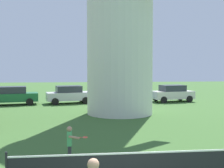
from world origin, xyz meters
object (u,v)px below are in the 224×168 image
at_px(windmill, 120,1).
at_px(parked_car_silver, 69,94).
at_px(tennis_net, 121,165).
at_px(parked_car_cream, 172,93).
at_px(player_far, 70,141).
at_px(parked_car_green, 11,95).
at_px(parked_car_blue, 122,94).

distance_m(windmill, parked_car_silver, 9.89).
relative_size(tennis_net, parked_car_cream, 1.37).
height_order(player_far, parked_car_cream, parked_car_cream).
xyz_separation_m(parked_car_green, parked_car_blue, (9.58, 0.04, -0.00)).
distance_m(parked_car_silver, parked_car_blue, 4.76).
xyz_separation_m(player_far, parked_car_green, (-5.55, 15.30, 0.14)).
relative_size(player_far, parked_car_silver, 0.28).
relative_size(windmill, player_far, 13.33).
relative_size(tennis_net, parked_car_silver, 1.34).
relative_size(windmill, parked_car_cream, 3.86).
relative_size(parked_car_green, parked_car_silver, 1.12).
bearing_deg(player_far, parked_car_blue, 75.25).
distance_m(tennis_net, parked_car_silver, 18.37).
height_order(parked_car_green, parked_car_blue, same).
height_order(tennis_net, parked_car_green, parked_car_green).
xyz_separation_m(windmill, parked_car_green, (-8.56, 5.62, -6.83)).
bearing_deg(parked_car_green, player_far, -70.07).
xyz_separation_m(tennis_net, parked_car_silver, (-2.04, 18.26, 0.12)).
bearing_deg(parked_car_blue, parked_car_green, -179.74).
relative_size(windmill, parked_car_silver, 3.77).
bearing_deg(parked_car_silver, parked_car_green, -174.19).
bearing_deg(parked_car_cream, player_far, -119.00).
bearing_deg(parked_car_green, tennis_net, -68.83).
height_order(tennis_net, parked_car_blue, parked_car_blue).
bearing_deg(tennis_net, player_far, 118.40).
xyz_separation_m(tennis_net, parked_car_green, (-6.88, 17.77, 0.12)).
height_order(parked_car_silver, parked_car_blue, same).
xyz_separation_m(windmill, parked_car_silver, (-3.72, 6.11, -6.83)).
distance_m(windmill, parked_car_cream, 10.99).
xyz_separation_m(tennis_net, player_far, (-1.33, 2.47, -0.02)).
height_order(tennis_net, player_far, player_far).
bearing_deg(parked_car_green, windmill, -33.26).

